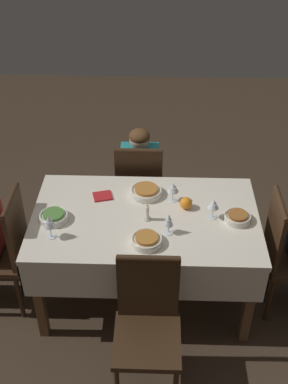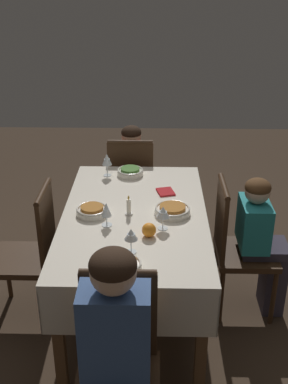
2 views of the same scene
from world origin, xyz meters
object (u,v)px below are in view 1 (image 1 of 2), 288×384
object	(u,v)px
dining_table	(145,227)
candle_centerpiece	(147,214)
bowl_north	(147,240)
napkin_red_folded	(103,196)
orange_fruit	(186,203)
chair_west	(287,251)
wine_glass_east	(49,222)
chair_south	(139,187)
bowl_west	(238,217)
wine_glass_north	(169,220)
bowl_east	(54,216)
bowl_south	(146,191)
wine_glass_south	(173,188)
person_child_teal	(140,172)
chair_east	(4,248)
wine_glass_west	(213,205)
chair_north	(148,322)

from	to	relation	value
dining_table	candle_centerpiece	bearing A→B (deg)	110.34
bowl_north	napkin_red_folded	distance (m)	0.56
orange_fruit	napkin_red_folded	distance (m)	0.58
chair_west	wine_glass_east	distance (m)	1.60
chair_south	napkin_red_folded	world-z (taller)	chair_south
candle_centerpiece	chair_south	bearing A→B (deg)	-83.41
bowl_west	wine_glass_north	distance (m)	0.48
bowl_west	bowl_east	bearing A→B (deg)	1.45
bowl_south	bowl_north	bearing A→B (deg)	91.90
bowl_south	wine_glass_south	xyz separation A→B (m)	(-0.18, 0.06, 0.08)
chair_west	wine_glass_east	xyz separation A→B (m)	(1.55, 0.18, 0.37)
dining_table	wine_glass_north	distance (m)	0.29
chair_west	wine_glass_north	world-z (taller)	chair_west
chair_west	napkin_red_folded	size ratio (longest dim) A/B	6.30
chair_west	person_child_teal	bearing A→B (deg)	49.94
chair_east	napkin_red_folded	size ratio (longest dim) A/B	6.30
chair_east	bowl_north	size ratio (longest dim) A/B	4.82
bowl_south	wine_glass_east	distance (m)	0.75
chair_west	wine_glass_east	bearing A→B (deg)	96.77
bowl_north	candle_centerpiece	size ratio (longest dim) A/B	1.50
bowl_east	wine_glass_west	bearing A→B (deg)	-176.89
chair_east	wine_glass_north	distance (m)	1.17
chair_east	wine_glass_north	size ratio (longest dim) A/B	6.27
bowl_east	wine_glass_north	distance (m)	0.75
chair_west	chair_south	xyz separation A→B (m)	(1.03, -0.70, 0.00)
person_child_teal	wine_glass_south	size ratio (longest dim) A/B	6.77
chair_south	wine_glass_south	xyz separation A→B (m)	(-0.25, 0.49, 0.36)
chair_south	chair_east	size ratio (longest dim) A/B	1.00
bowl_south	wine_glass_north	size ratio (longest dim) A/B	1.49
chair_north	napkin_red_folded	size ratio (longest dim) A/B	6.30
dining_table	wine_glass_south	distance (m)	0.32
dining_table	person_child_teal	world-z (taller)	person_child_teal
chair_north	wine_glass_east	world-z (taller)	chair_north
bowl_west	wine_glass_north	bearing A→B (deg)	16.36
wine_glass_south	chair_north	bearing A→B (deg)	79.91
wine_glass_west	wine_glass_south	distance (m)	0.31
wine_glass_north	orange_fruit	size ratio (longest dim) A/B	1.82
candle_centerpiece	dining_table	bearing A→B (deg)	-69.66
bowl_north	chair_east	bearing A→B (deg)	-11.18
wine_glass_south	chair_east	bearing A→B (deg)	11.89
dining_table	chair_east	size ratio (longest dim) A/B	1.60
candle_centerpiece	person_child_teal	bearing A→B (deg)	-84.68
orange_fruit	chair_south	bearing A→B (deg)	-59.26
dining_table	bowl_south	bearing A→B (deg)	-90.09
orange_fruit	wine_glass_east	bearing A→B (deg)	20.35
wine_glass_east	wine_glass_south	bearing A→B (deg)	-152.63
dining_table	bowl_north	bearing A→B (deg)	93.69
wine_glass_north	napkin_red_folded	distance (m)	0.58
wine_glass_west	bowl_east	xyz separation A→B (m)	(1.03, 0.06, -0.08)
bowl_south	wine_glass_west	bearing A→B (deg)	151.81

